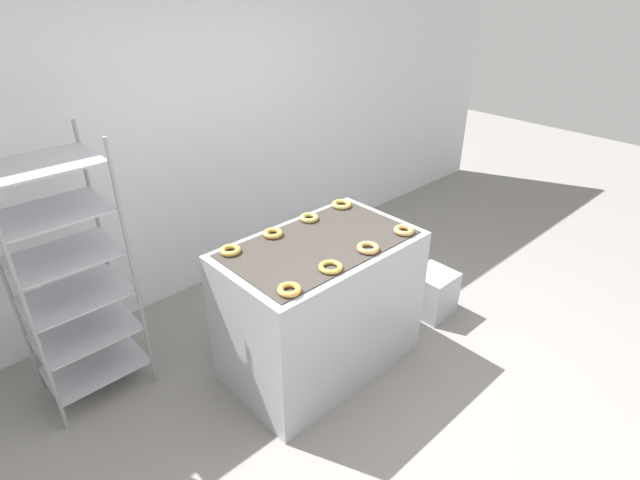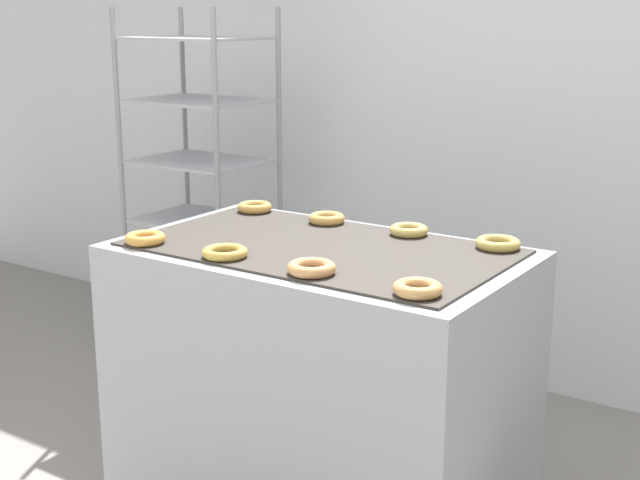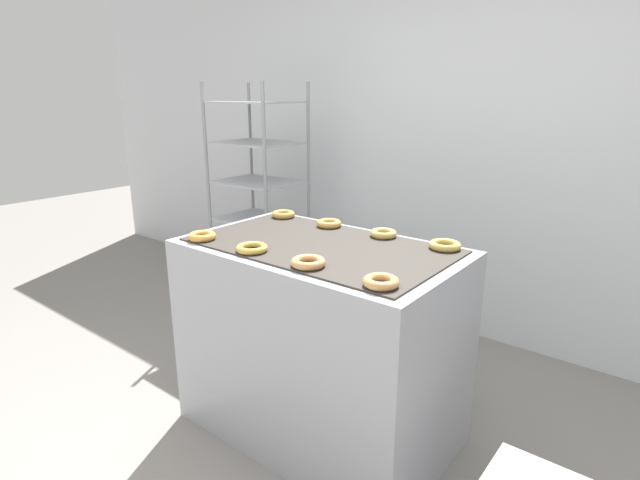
{
  "view_description": "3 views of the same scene",
  "coord_description": "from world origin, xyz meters",
  "px_view_note": "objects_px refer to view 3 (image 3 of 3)",
  "views": [
    {
      "loc": [
        -1.85,
        -1.35,
        2.49
      ],
      "look_at": [
        0.0,
        0.63,
        0.99
      ],
      "focal_mm": 28.0,
      "sensor_mm": 36.0,
      "label": 1
    },
    {
      "loc": [
        1.51,
        -1.62,
        1.69
      ],
      "look_at": [
        0.0,
        0.63,
        0.99
      ],
      "focal_mm": 50.0,
      "sensor_mm": 36.0,
      "label": 2
    },
    {
      "loc": [
        1.34,
        -1.07,
        1.63
      ],
      "look_at": [
        0.0,
        0.63,
        0.99
      ],
      "focal_mm": 28.0,
      "sensor_mm": 36.0,
      "label": 3
    }
  ],
  "objects_px": {
    "donut_far_left": "(283,214)",
    "donut_far_midleft": "(329,223)",
    "donut_near_right": "(381,282)",
    "donut_far_right": "(445,245)",
    "donut_near_midleft": "(252,248)",
    "donut_near_midright": "(308,262)",
    "fryer_machine": "(320,341)",
    "baking_rack_cart": "(259,201)",
    "donut_near_left": "(202,236)",
    "donut_far_midright": "(383,233)"
  },
  "relations": [
    {
      "from": "donut_near_midright",
      "to": "donut_far_left",
      "type": "relative_size",
      "value": 1.09
    },
    {
      "from": "donut_near_midleft",
      "to": "donut_near_midright",
      "type": "bearing_deg",
      "value": 0.15
    },
    {
      "from": "donut_far_midleft",
      "to": "baking_rack_cart",
      "type": "bearing_deg",
      "value": 152.14
    },
    {
      "from": "baking_rack_cart",
      "to": "donut_far_left",
      "type": "distance_m",
      "value": 0.96
    },
    {
      "from": "donut_near_left",
      "to": "donut_near_midright",
      "type": "relative_size",
      "value": 0.93
    },
    {
      "from": "donut_near_right",
      "to": "donut_far_midleft",
      "type": "distance_m",
      "value": 0.84
    },
    {
      "from": "donut_far_left",
      "to": "donut_far_right",
      "type": "bearing_deg",
      "value": 0.53
    },
    {
      "from": "donut_near_midright",
      "to": "donut_far_midleft",
      "type": "xyz_separation_m",
      "value": [
        -0.31,
        0.54,
        -0.0
      ]
    },
    {
      "from": "donut_far_left",
      "to": "donut_far_midright",
      "type": "relative_size",
      "value": 1.0
    },
    {
      "from": "donut_near_midright",
      "to": "donut_far_right",
      "type": "relative_size",
      "value": 0.99
    },
    {
      "from": "donut_far_midleft",
      "to": "donut_far_right",
      "type": "distance_m",
      "value": 0.63
    },
    {
      "from": "baking_rack_cart",
      "to": "donut_far_midleft",
      "type": "relative_size",
      "value": 13.34
    },
    {
      "from": "fryer_machine",
      "to": "donut_near_right",
      "type": "distance_m",
      "value": 0.75
    },
    {
      "from": "baking_rack_cart",
      "to": "donut_far_midleft",
      "type": "distance_m",
      "value": 1.23
    },
    {
      "from": "donut_far_midright",
      "to": "donut_near_left",
      "type": "bearing_deg",
      "value": -138.79
    },
    {
      "from": "fryer_machine",
      "to": "donut_far_midleft",
      "type": "xyz_separation_m",
      "value": [
        -0.16,
        0.27,
        0.5
      ]
    },
    {
      "from": "donut_near_left",
      "to": "donut_far_left",
      "type": "relative_size",
      "value": 1.01
    },
    {
      "from": "donut_far_right",
      "to": "donut_near_right",
      "type": "bearing_deg",
      "value": -88.76
    },
    {
      "from": "donut_far_left",
      "to": "donut_far_midleft",
      "type": "relative_size",
      "value": 1.0
    },
    {
      "from": "fryer_machine",
      "to": "donut_far_midleft",
      "type": "relative_size",
      "value": 9.91
    },
    {
      "from": "donut_near_left",
      "to": "baking_rack_cart",
      "type": "bearing_deg",
      "value": 123.87
    },
    {
      "from": "donut_near_left",
      "to": "donut_near_right",
      "type": "distance_m",
      "value": 0.97
    },
    {
      "from": "fryer_machine",
      "to": "donut_near_midright",
      "type": "xyz_separation_m",
      "value": [
        0.15,
        -0.27,
        0.5
      ]
    },
    {
      "from": "fryer_machine",
      "to": "donut_far_midright",
      "type": "height_order",
      "value": "donut_far_midright"
    },
    {
      "from": "donut_near_left",
      "to": "donut_near_right",
      "type": "height_order",
      "value": "donut_near_right"
    },
    {
      "from": "donut_near_midleft",
      "to": "donut_far_left",
      "type": "xyz_separation_m",
      "value": [
        -0.31,
        0.54,
        0.0
      ]
    },
    {
      "from": "fryer_machine",
      "to": "donut_far_right",
      "type": "height_order",
      "value": "donut_far_right"
    },
    {
      "from": "donut_far_left",
      "to": "donut_far_midleft",
      "type": "bearing_deg",
      "value": -0.72
    },
    {
      "from": "fryer_machine",
      "to": "donut_near_midright",
      "type": "bearing_deg",
      "value": -60.62
    },
    {
      "from": "fryer_machine",
      "to": "donut_far_right",
      "type": "xyz_separation_m",
      "value": [
        0.48,
        0.29,
        0.5
      ]
    },
    {
      "from": "donut_near_right",
      "to": "donut_far_midleft",
      "type": "xyz_separation_m",
      "value": [
        -0.64,
        0.54,
        -0.0
      ]
    },
    {
      "from": "donut_near_midleft",
      "to": "donut_far_left",
      "type": "bearing_deg",
      "value": 119.74
    },
    {
      "from": "donut_near_left",
      "to": "donut_far_right",
      "type": "height_order",
      "value": "same"
    },
    {
      "from": "donut_far_right",
      "to": "donut_near_midleft",
      "type": "bearing_deg",
      "value": -139.29
    },
    {
      "from": "donut_far_midleft",
      "to": "donut_far_midright",
      "type": "relative_size",
      "value": 1.0
    },
    {
      "from": "fryer_machine",
      "to": "donut_near_left",
      "type": "height_order",
      "value": "donut_near_left"
    },
    {
      "from": "donut_near_midright",
      "to": "donut_near_right",
      "type": "distance_m",
      "value": 0.34
    },
    {
      "from": "donut_near_midleft",
      "to": "donut_far_left",
      "type": "distance_m",
      "value": 0.63
    },
    {
      "from": "donut_far_midleft",
      "to": "donut_far_right",
      "type": "height_order",
      "value": "same"
    },
    {
      "from": "donut_far_midright",
      "to": "donut_far_right",
      "type": "xyz_separation_m",
      "value": [
        0.31,
        0.0,
        -0.0
      ]
    },
    {
      "from": "donut_far_right",
      "to": "baking_rack_cart",
      "type": "bearing_deg",
      "value": 161.93
    },
    {
      "from": "donut_far_right",
      "to": "fryer_machine",
      "type": "bearing_deg",
      "value": -148.9
    },
    {
      "from": "donut_far_midright",
      "to": "donut_far_right",
      "type": "height_order",
      "value": "same"
    },
    {
      "from": "baking_rack_cart",
      "to": "donut_near_right",
      "type": "height_order",
      "value": "baking_rack_cart"
    },
    {
      "from": "donut_far_midleft",
      "to": "donut_near_right",
      "type": "bearing_deg",
      "value": -40.13
    },
    {
      "from": "donut_far_midright",
      "to": "donut_far_right",
      "type": "distance_m",
      "value": 0.31
    },
    {
      "from": "donut_near_right",
      "to": "donut_far_right",
      "type": "bearing_deg",
      "value": 91.24
    },
    {
      "from": "baking_rack_cart",
      "to": "donut_far_right",
      "type": "relative_size",
      "value": 12.19
    },
    {
      "from": "donut_far_left",
      "to": "donut_far_midleft",
      "type": "height_order",
      "value": "same"
    },
    {
      "from": "donut_far_left",
      "to": "donut_far_midright",
      "type": "distance_m",
      "value": 0.64
    }
  ]
}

